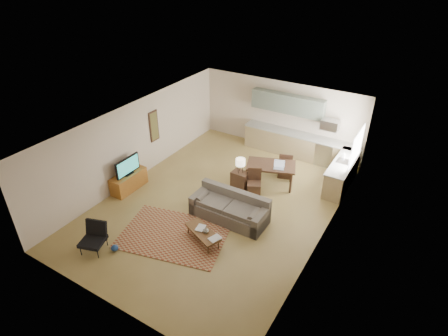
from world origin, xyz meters
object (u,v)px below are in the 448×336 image
Objects in this scene: sofa at (229,207)px; armchair at (92,239)px; dining_table at (270,175)px; console_table at (240,181)px; coffee_table at (203,236)px; tv_credenza at (129,181)px.

armchair is at bearing -128.62° from sofa.
dining_table is at bearing 83.27° from sofa.
armchair reaches higher than console_table.
coffee_table is (-0.11, -1.22, -0.24)m from sofa.
coffee_table is 3.51m from dining_table.
armchair is 0.61× the size of tv_credenza.
dining_table is at bearing 45.02° from armchair.
sofa is at bearing 33.22° from armchair.
sofa reaches higher than console_table.
console_table is (3.13, 1.90, 0.02)m from tv_credenza.
armchair is 1.22× the size of console_table.
sofa is 3.83m from armchair.
console_table is at bearing 49.16° from armchair.
coffee_table is 3.62m from tv_credenza.
coffee_table is 2.79m from console_table.
console_table is at bearing 31.22° from tv_credenza.
console_table is 0.41× the size of dining_table.
console_table is at bearing 107.65° from sofa.
sofa is at bearing 107.89° from coffee_table.
sofa is at bearing -69.51° from console_table.
sofa is 1.84× the size of tv_credenza.
armchair is (-2.38, -3.00, -0.02)m from sofa.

